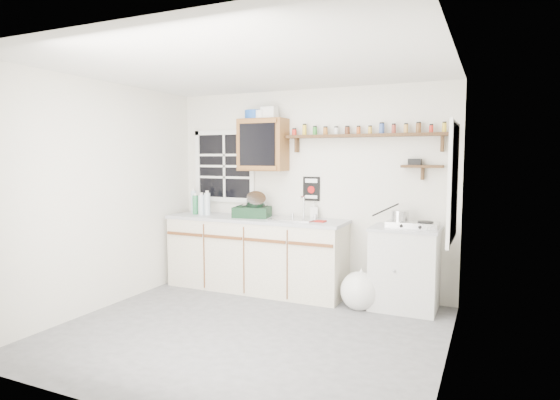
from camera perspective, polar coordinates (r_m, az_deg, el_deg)
The scene contains 18 objects.
room at distance 4.39m, azimuth -4.13°, elevation -0.28°, with size 3.64×3.24×2.54m.
main_cabinet at distance 5.92m, azimuth -3.00°, elevation -6.56°, with size 2.31×0.63×0.92m.
right_cabinet at distance 5.37m, azimuth 14.95°, elevation -8.02°, with size 0.73×0.57×0.91m.
sink at distance 5.62m, azimuth 1.86°, elevation -2.33°, with size 0.52×0.44×0.29m.
upper_cabinet at distance 5.91m, azimuth -2.11°, elevation 6.73°, with size 0.60×0.32×0.65m.
upper_cabinet_clutter at distance 5.95m, azimuth -2.46°, elevation 10.43°, with size 0.42×0.24×0.14m.
spice_shelf at distance 5.53m, azimuth 10.16°, elevation 7.85°, with size 1.91×0.18×0.35m.
secondary_shelf at distance 5.41m, azimuth 16.71°, elevation 4.02°, with size 0.45×0.16×0.24m.
warning_sign at distance 5.81m, azimuth 3.85°, elevation 1.37°, with size 0.22×0.02×0.30m.
window_back at distance 6.35m, azimuth -6.78°, elevation 4.12°, with size 0.93×0.03×0.98m.
window_right at distance 4.40m, azimuth 20.43°, elevation 2.03°, with size 0.03×0.78×1.08m.
water_bottles at distance 6.23m, azimuth -9.76°, elevation -0.43°, with size 0.35×0.17×0.33m.
dish_rack at distance 5.86m, azimuth -3.28°, elevation -1.08°, with size 0.50×0.42×0.33m.
soap_bottle at distance 5.75m, azimuth 4.16°, elevation -1.21°, with size 0.10×0.10×0.21m, color silver.
rag at distance 5.46m, azimuth 4.94°, elevation -2.59°, with size 0.12×0.10×0.02m, color maroon.
hotplate at distance 5.25m, azimuth 15.86°, elevation -2.90°, with size 0.54×0.29×0.08m.
saucepan at distance 5.26m, azimuth 14.38°, elevation -1.86°, with size 0.44×0.27×0.19m.
trash_bag at distance 5.32m, azimuth 9.63°, elevation -10.84°, with size 0.42×0.38×0.48m.
Camera 1 is at (2.10, -3.83, 1.67)m, focal length 30.00 mm.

